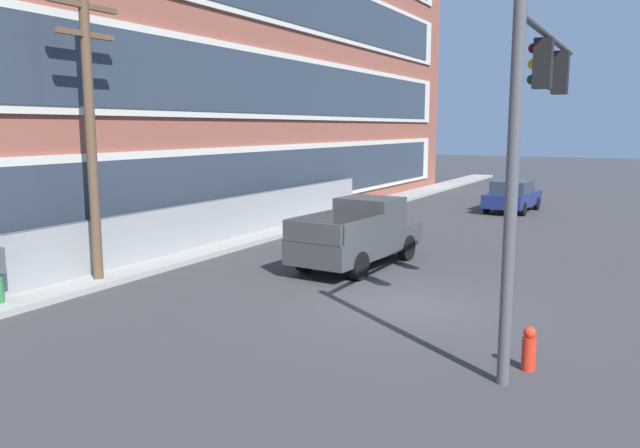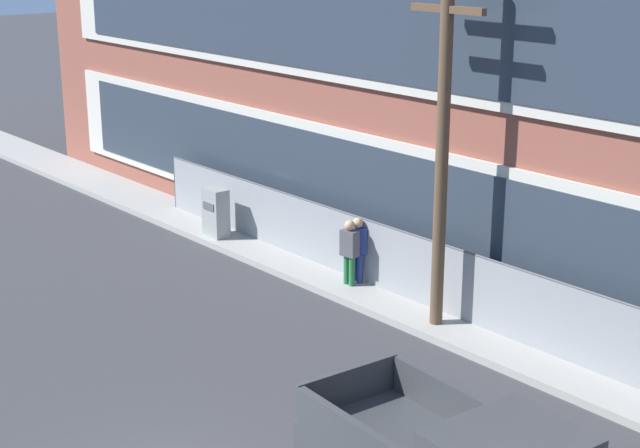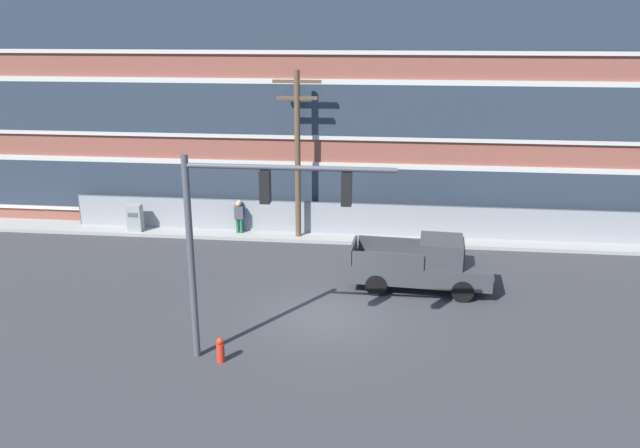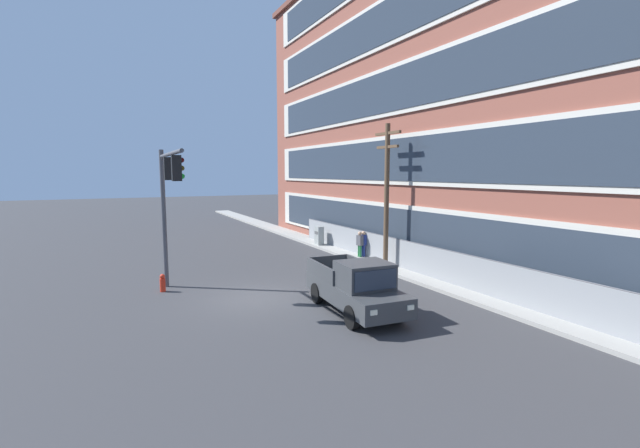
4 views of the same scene
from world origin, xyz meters
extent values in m
plane|color=#38383A|center=(0.00, 0.00, 0.00)|extent=(160.00, 160.00, 0.00)
cube|color=#9E9B93|center=(0.00, 8.21, 0.08)|extent=(80.00, 1.69, 0.16)
cube|color=brown|center=(4.29, 13.61, 9.45)|extent=(50.81, 9.11, 18.90)
cube|color=beige|center=(4.29, 8.99, 2.08)|extent=(46.75, 0.10, 2.72)
cube|color=#2D3844|center=(4.29, 8.93, 2.08)|extent=(44.72, 0.06, 2.27)
cube|color=beige|center=(4.29, 8.99, 5.86)|extent=(46.75, 0.10, 2.72)
cube|color=#2D3844|center=(4.29, 8.93, 5.86)|extent=(44.72, 0.06, 2.27)
cube|color=beige|center=(4.29, 8.99, 9.64)|extent=(46.75, 0.10, 2.72)
cube|color=#2D3844|center=(4.29, 8.93, 9.64)|extent=(44.72, 0.06, 2.27)
cube|color=gray|center=(0.88, 8.47, 0.82)|extent=(27.62, 0.04, 1.64)
cylinder|color=#4C4C51|center=(-12.93, 8.47, 0.82)|extent=(0.06, 0.06, 1.64)
cylinder|color=#4C4C51|center=(0.88, 8.47, 1.64)|extent=(27.62, 0.05, 0.05)
cylinder|color=#4C4C51|center=(-3.53, -3.07, 3.08)|extent=(0.20, 0.20, 6.16)
cylinder|color=#4C4C51|center=(-0.64, -3.07, 5.86)|extent=(5.77, 0.14, 0.14)
cube|color=black|center=(-1.31, -3.07, 5.31)|extent=(0.28, 0.32, 0.90)
cylinder|color=#4B0807|center=(-1.31, -2.89, 5.59)|extent=(0.04, 0.18, 0.18)
cylinder|color=gold|center=(-1.31, -2.89, 5.31)|extent=(0.04, 0.18, 0.18)
cylinder|color=#0A4011|center=(-1.31, -2.89, 5.03)|extent=(0.04, 0.18, 0.18)
cube|color=black|center=(0.91, -3.07, 5.31)|extent=(0.28, 0.32, 0.90)
cylinder|color=#4B0807|center=(0.91, -2.89, 5.59)|extent=(0.04, 0.18, 0.18)
cylinder|color=#503E08|center=(0.91, -2.89, 5.31)|extent=(0.04, 0.18, 0.18)
cylinder|color=green|center=(0.91, -2.89, 5.03)|extent=(0.04, 0.18, 0.18)
cube|color=#383A3D|center=(3.32, 2.77, 0.75)|extent=(5.30, 2.30, 0.70)
cube|color=#383A3D|center=(4.05, 2.72, 1.56)|extent=(1.68, 1.88, 0.92)
cube|color=#283342|center=(4.84, 2.66, 1.56)|extent=(0.17, 1.58, 0.69)
cube|color=#383A3D|center=(2.23, 3.76, 1.38)|extent=(2.59, 0.31, 0.56)
cube|color=#383A3D|center=(2.10, 1.96, 1.38)|extent=(2.59, 0.31, 0.56)
cube|color=#383A3D|center=(0.78, 2.96, 1.38)|extent=(0.23, 1.85, 0.56)
cylinder|color=black|center=(4.93, 3.54, 0.40)|extent=(0.82, 0.32, 0.80)
cylinder|color=black|center=(4.81, 1.78, 0.40)|extent=(0.82, 0.32, 0.80)
cylinder|color=black|center=(1.84, 3.77, 0.40)|extent=(0.82, 0.32, 0.80)
cylinder|color=black|center=(1.71, 2.00, 0.40)|extent=(0.82, 0.32, 0.80)
cube|color=white|center=(5.97, 3.26, 0.85)|extent=(0.08, 0.24, 0.16)
cube|color=white|center=(5.87, 1.91, 0.85)|extent=(0.08, 0.24, 0.16)
cylinder|color=brown|center=(-2.05, 7.92, 3.85)|extent=(0.26, 0.26, 7.69)
cube|color=brown|center=(-2.05, 7.92, 7.19)|extent=(2.12, 0.14, 0.14)
cube|color=brown|center=(-2.05, 7.92, 6.49)|extent=(1.80, 0.14, 0.14)
cube|color=#939993|center=(-9.87, 7.80, 0.72)|extent=(0.69, 0.44, 1.45)
cube|color=#515151|center=(-9.87, 7.57, 1.01)|extent=(0.48, 0.02, 0.20)
cylinder|color=#236B38|center=(-4.97, 8.05, 0.42)|extent=(0.14, 0.14, 0.85)
cylinder|color=#236B38|center=(-4.79, 8.05, 0.42)|extent=(0.14, 0.14, 0.85)
cube|color=#4C4C51|center=(-4.88, 8.05, 1.15)|extent=(0.43, 0.29, 0.60)
sphere|color=tan|center=(-4.88, 8.05, 1.57)|extent=(0.24, 0.24, 0.24)
cylinder|color=navy|center=(-5.00, 8.31, 0.42)|extent=(0.14, 0.14, 0.85)
cylinder|color=navy|center=(-4.82, 8.31, 0.42)|extent=(0.14, 0.14, 0.85)
cube|color=navy|center=(-4.91, 8.31, 1.15)|extent=(0.43, 0.47, 0.60)
sphere|color=tan|center=(-4.91, 8.31, 1.57)|extent=(0.24, 0.24, 0.24)
cylinder|color=red|center=(-2.73, -3.33, 0.29)|extent=(0.24, 0.24, 0.58)
sphere|color=red|center=(-2.73, -3.33, 0.67)|extent=(0.22, 0.22, 0.22)
camera|label=1|loc=(-13.49, -5.09, 4.16)|focal=35.00mm
camera|label=2|loc=(10.73, -5.92, 7.97)|focal=55.00mm
camera|label=3|loc=(2.02, -19.24, 9.51)|focal=35.00mm
camera|label=4|loc=(16.58, -5.25, 5.15)|focal=24.00mm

